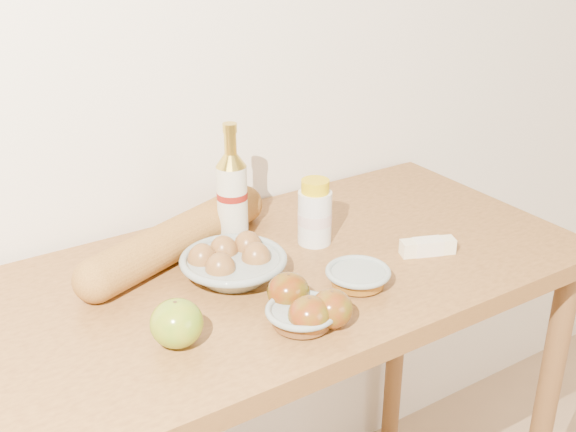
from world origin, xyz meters
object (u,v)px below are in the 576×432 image
at_px(table, 280,322).
at_px(baguette, 177,238).
at_px(bourbon_bottle, 232,196).
at_px(cream_bottle, 315,214).
at_px(egg_bowl, 232,263).

xyz_separation_m(table, baguette, (-0.14, 0.15, 0.16)).
relative_size(bourbon_bottle, cream_bottle, 1.85).
bearing_deg(table, bourbon_bottle, 97.91).
bearing_deg(baguette, cream_bottle, -40.47).
bearing_deg(egg_bowl, bourbon_bottle, 60.22).
bearing_deg(cream_bottle, egg_bowl, -156.43).
relative_size(cream_bottle, egg_bowl, 0.68).
xyz_separation_m(bourbon_bottle, egg_bowl, (-0.07, -0.13, -0.07)).
bearing_deg(cream_bottle, bourbon_bottle, 160.91).
xyz_separation_m(table, cream_bottle, (0.12, 0.05, 0.19)).
relative_size(egg_bowl, baguette, 0.41).
bearing_deg(table, egg_bowl, 169.13).
height_order(table, egg_bowl, egg_bowl).
xyz_separation_m(bourbon_bottle, baguette, (-0.12, 0.00, -0.06)).
xyz_separation_m(table, egg_bowl, (-0.09, 0.02, 0.15)).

